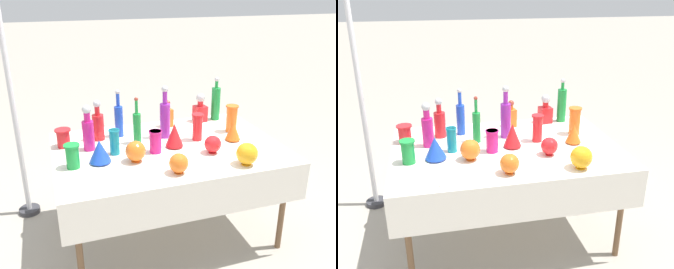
# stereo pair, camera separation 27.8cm
# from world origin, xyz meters

# --- Properties ---
(ground_plane) EXTENTS (40.00, 40.00, 0.00)m
(ground_plane) POSITION_xyz_m (0.00, 0.00, 0.00)
(ground_plane) COLOR #A0998C
(display_table) EXTENTS (1.69, 1.14, 0.76)m
(display_table) POSITION_xyz_m (0.00, -0.03, 0.71)
(display_table) COLOR white
(display_table) RESTS_ON ground
(tall_bottle_0) EXTENTS (0.09, 0.09, 0.32)m
(tall_bottle_0) POSITION_xyz_m (-0.47, 0.31, 0.89)
(tall_bottle_0) COLOR red
(tall_bottle_0) RESTS_ON display_table
(tall_bottle_1) EXTENTS (0.06, 0.06, 0.37)m
(tall_bottle_1) POSITION_xyz_m (-0.20, 0.14, 0.89)
(tall_bottle_1) COLOR #198C38
(tall_bottle_1) RESTS_ON display_table
(tall_bottle_2) EXTENTS (0.08, 0.08, 0.34)m
(tall_bottle_2) POSITION_xyz_m (-0.57, 0.14, 0.91)
(tall_bottle_2) COLOR #C61972
(tall_bottle_2) RESTS_ON display_table
(tall_bottle_3) EXTENTS (0.07, 0.07, 0.38)m
(tall_bottle_3) POSITION_xyz_m (-0.30, 0.33, 0.91)
(tall_bottle_3) COLOR blue
(tall_bottle_3) RESTS_ON display_table
(tall_bottle_4) EXTENTS (0.08, 0.08, 0.42)m
(tall_bottle_4) POSITION_xyz_m (0.04, 0.19, 0.93)
(tall_bottle_4) COLOR purple
(tall_bottle_4) RESTS_ON display_table
(tall_bottle_5) EXTENTS (0.08, 0.08, 0.39)m
(tall_bottle_5) POSITION_xyz_m (0.60, 0.46, 0.92)
(tall_bottle_5) COLOR #198C38
(tall_bottle_5) RESTS_ON display_table
(square_decanter_0) EXTENTS (0.09, 0.09, 0.23)m
(square_decanter_0) POSITION_xyz_m (0.14, 0.43, 0.85)
(square_decanter_0) COLOR orange
(square_decanter_0) RESTS_ON display_table
(square_decanter_1) EXTENTS (0.11, 0.11, 0.25)m
(square_decanter_1) POSITION_xyz_m (0.45, 0.46, 0.87)
(square_decanter_1) COLOR red
(square_decanter_1) RESTS_ON display_table
(slender_vase_0) EXTENTS (0.11, 0.11, 0.17)m
(slender_vase_0) POSITION_xyz_m (-0.71, -0.13, 0.85)
(slender_vase_0) COLOR #198C38
(slender_vase_0) RESTS_ON display_table
(slender_vase_1) EXTENTS (0.09, 0.09, 0.21)m
(slender_vase_1) POSITION_xyz_m (0.26, 0.06, 0.87)
(slender_vase_1) COLOR red
(slender_vase_1) RESTS_ON display_table
(slender_vase_2) EXTENTS (0.08, 0.08, 0.19)m
(slender_vase_2) POSITION_xyz_m (-0.40, -0.00, 0.86)
(slender_vase_2) COLOR teal
(slender_vase_2) RESTS_ON display_table
(slender_vase_3) EXTENTS (0.10, 0.10, 0.17)m
(slender_vase_3) POSITION_xyz_m (-0.12, -0.06, 0.85)
(slender_vase_3) COLOR #C61972
(slender_vase_3) RESTS_ON display_table
(slender_vase_4) EXTENTS (0.10, 0.10, 0.22)m
(slender_vase_4) POSITION_xyz_m (0.60, 0.14, 0.88)
(slender_vase_4) COLOR orange
(slender_vase_4) RESTS_ON display_table
(slender_vase_5) EXTENTS (0.12, 0.12, 0.14)m
(slender_vase_5) POSITION_xyz_m (-0.74, 0.25, 0.84)
(slender_vase_5) COLOR red
(slender_vase_5) RESTS_ON display_table
(fluted_vase_0) EXTENTS (0.13, 0.13, 0.19)m
(fluted_vase_0) POSITION_xyz_m (0.05, -0.02, 0.86)
(fluted_vase_0) COLOR red
(fluted_vase_0) RESTS_ON display_table
(fluted_vase_1) EXTENTS (0.12, 0.12, 0.15)m
(fluted_vase_1) POSITION_xyz_m (0.52, -0.04, 0.84)
(fluted_vase_1) COLOR orange
(fluted_vase_1) RESTS_ON display_table
(fluted_vase_2) EXTENTS (0.15, 0.15, 0.17)m
(fluted_vase_2) POSITION_xyz_m (-0.53, -0.11, 0.85)
(fluted_vase_2) COLOR blue
(fluted_vase_2) RESTS_ON display_table
(round_bowl_0) EXTENTS (0.14, 0.14, 0.15)m
(round_bowl_0) POSITION_xyz_m (-0.29, -0.17, 0.84)
(round_bowl_0) COLOR orange
(round_bowl_0) RESTS_ON display_table
(round_bowl_1) EXTENTS (0.15, 0.15, 0.16)m
(round_bowl_1) POSITION_xyz_m (0.41, -0.45, 0.84)
(round_bowl_1) COLOR orange
(round_bowl_1) RESTS_ON display_table
(round_bowl_2) EXTENTS (0.13, 0.13, 0.14)m
(round_bowl_2) POSITION_xyz_m (-0.07, -0.42, 0.83)
(round_bowl_2) COLOR orange
(round_bowl_2) RESTS_ON display_table
(round_bowl_3) EXTENTS (0.12, 0.12, 0.13)m
(round_bowl_3) POSITION_xyz_m (0.27, -0.20, 0.83)
(round_bowl_3) COLOR red
(round_bowl_3) RESTS_ON display_table
(price_tag_left) EXTENTS (0.06, 0.03, 0.04)m
(price_tag_left) POSITION_xyz_m (-0.22, -0.49, 0.78)
(price_tag_left) COLOR white
(price_tag_left) RESTS_ON display_table
(price_tag_center) EXTENTS (0.06, 0.03, 0.04)m
(price_tag_center) POSITION_xyz_m (-0.49, -0.50, 0.78)
(price_tag_center) COLOR white
(price_tag_center) RESTS_ON display_table
(cardboard_box_behind_left) EXTENTS (0.48, 0.36, 0.40)m
(cardboard_box_behind_left) POSITION_xyz_m (0.44, 1.12, 0.16)
(cardboard_box_behind_left) COLOR tan
(cardboard_box_behind_left) RESTS_ON ground
(canopy_pole) EXTENTS (0.18, 0.18, 2.52)m
(canopy_pole) POSITION_xyz_m (-1.09, 0.65, 1.00)
(canopy_pole) COLOR silver
(canopy_pole) RESTS_ON ground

